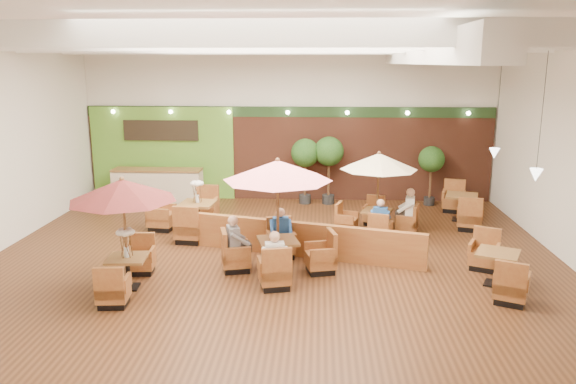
# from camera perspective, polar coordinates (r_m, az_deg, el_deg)

# --- Properties ---
(room) EXTENTS (14.04, 14.00, 5.52)m
(room) POSITION_cam_1_polar(r_m,az_deg,el_deg) (14.55, -0.05, 8.84)
(room) COLOR #381E0F
(room) RESTS_ON ground
(service_counter) EXTENTS (3.00, 0.75, 1.18)m
(service_counter) POSITION_cam_1_polar(r_m,az_deg,el_deg) (19.60, -13.08, 0.59)
(service_counter) COLOR beige
(service_counter) RESTS_ON ground
(booth_divider) EXTENTS (6.07, 1.87, 0.87)m
(booth_divider) POSITION_cam_1_polar(r_m,az_deg,el_deg) (13.91, 1.05, -4.80)
(booth_divider) COLOR brown
(booth_divider) RESTS_ON ground
(table_0) EXTENTS (2.23, 2.40, 2.43)m
(table_0) POSITION_cam_1_polar(r_m,az_deg,el_deg) (12.04, -16.38, -1.24)
(table_0) COLOR brown
(table_0) RESTS_ON ground
(table_1) EXTENTS (2.71, 2.71, 2.65)m
(table_1) POSITION_cam_1_polar(r_m,az_deg,el_deg) (12.51, -1.05, -0.32)
(table_1) COLOR brown
(table_1) RESTS_ON ground
(table_2) EXTENTS (2.39, 2.39, 2.33)m
(table_2) POSITION_cam_1_polar(r_m,az_deg,el_deg) (15.66, 9.16, 1.50)
(table_2) COLOR brown
(table_2) RESTS_ON ground
(table_3) EXTENTS (1.95, 2.86, 1.61)m
(table_3) POSITION_cam_1_polar(r_m,az_deg,el_deg) (16.21, -10.11, -2.28)
(table_3) COLOR brown
(table_3) RESTS_ON ground
(table_4) EXTENTS (1.12, 2.70, 0.94)m
(table_4) POSITION_cam_1_polar(r_m,az_deg,el_deg) (12.97, 20.43, -7.33)
(table_4) COLOR brown
(table_4) RESTS_ON ground
(table_5) EXTENTS (1.12, 2.85, 1.01)m
(table_5) POSITION_cam_1_polar(r_m,az_deg,el_deg) (17.81, 17.18, -1.55)
(table_5) COLOR brown
(table_5) RESTS_ON ground
(topiary_0) EXTENTS (0.95, 0.95, 2.22)m
(topiary_0) POSITION_cam_1_polar(r_m,az_deg,el_deg) (18.82, 1.76, 3.73)
(topiary_0) COLOR black
(topiary_0) RESTS_ON ground
(topiary_1) EXTENTS (0.99, 0.99, 2.29)m
(topiary_1) POSITION_cam_1_polar(r_m,az_deg,el_deg) (18.81, 4.18, 3.87)
(topiary_1) COLOR black
(topiary_1) RESTS_ON ground
(topiary_2) EXTENTS (0.86, 0.86, 1.99)m
(topiary_2) POSITION_cam_1_polar(r_m,az_deg,el_deg) (19.21, 14.36, 3.02)
(topiary_2) COLOR black
(topiary_2) RESTS_ON ground
(diner_0) EXTENTS (0.42, 0.36, 0.82)m
(diner_0) POSITION_cam_1_polar(r_m,az_deg,el_deg) (11.87, -1.38, -6.29)
(diner_0) COLOR white
(diner_0) RESTS_ON ground
(diner_1) EXTENTS (0.41, 0.35, 0.78)m
(diner_1) POSITION_cam_1_polar(r_m,az_deg,el_deg) (13.72, -0.73, -3.67)
(diner_1) COLOR #224E94
(diner_1) RESTS_ON ground
(diner_2) EXTENTS (0.44, 0.47, 0.86)m
(diner_2) POSITION_cam_1_polar(r_m,az_deg,el_deg) (12.89, -5.34, -4.70)
(diner_2) COLOR gray
(diner_2) RESTS_ON ground
(diner_3) EXTENTS (0.39, 0.35, 0.74)m
(diner_3) POSITION_cam_1_polar(r_m,az_deg,el_deg) (15.04, 9.37, -2.40)
(diner_3) COLOR #224E94
(diner_3) RESTS_ON ground
(diner_4) EXTENTS (0.39, 0.45, 0.85)m
(diner_4) POSITION_cam_1_polar(r_m,az_deg,el_deg) (15.95, 12.08, -1.47)
(diner_4) COLOR white
(diner_4) RESTS_ON ground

